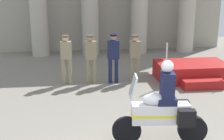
# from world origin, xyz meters

# --- Properties ---
(reviewing_stand) EXTENTS (2.54, 2.06, 1.51)m
(reviewing_stand) POSITION_xyz_m (2.66, 5.51, 0.29)
(reviewing_stand) COLOR #A51919
(reviewing_stand) RESTS_ON ground_plane
(officer_in_row_0) EXTENTS (0.39, 0.24, 1.72)m
(officer_in_row_0) POSITION_xyz_m (-1.86, 5.58, 1.02)
(officer_in_row_0) COLOR gray
(officer_in_row_0) RESTS_ON ground_plane
(officer_in_row_1) EXTENTS (0.39, 0.24, 1.71)m
(officer_in_row_1) POSITION_xyz_m (-1.02, 5.56, 1.01)
(officer_in_row_1) COLOR #847A5B
(officer_in_row_1) RESTS_ON ground_plane
(officer_in_row_2) EXTENTS (0.39, 0.24, 1.73)m
(officer_in_row_2) POSITION_xyz_m (-0.24, 5.50, 1.02)
(officer_in_row_2) COLOR #191E42
(officer_in_row_2) RESTS_ON ground_plane
(officer_in_row_3) EXTENTS (0.39, 0.24, 1.66)m
(officer_in_row_3) POSITION_xyz_m (0.53, 5.62, 0.98)
(officer_in_row_3) COLOR #7A7056
(officer_in_row_3) RESTS_ON ground_plane
(motorcycle_with_rider) EXTENTS (2.09, 0.73, 1.90)m
(motorcycle_with_rider) POSITION_xyz_m (0.31, 1.17, 0.79)
(motorcycle_with_rider) COLOR black
(motorcycle_with_rider) RESTS_ON ground_plane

